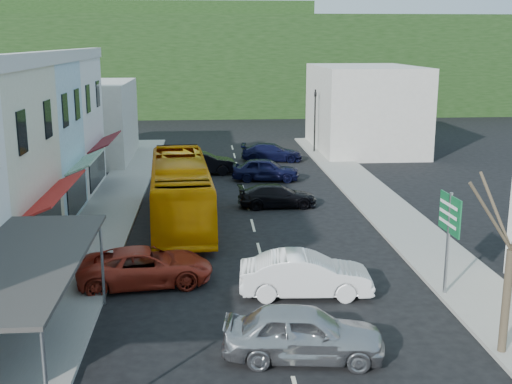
% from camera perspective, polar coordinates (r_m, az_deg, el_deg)
% --- Properties ---
extents(ground, '(120.00, 120.00, 0.00)m').
position_cam_1_polar(ground, '(24.70, 1.11, -8.20)').
color(ground, black).
rests_on(ground, ground).
extents(sidewalk_left, '(3.00, 52.00, 0.15)m').
position_cam_1_polar(sidewalk_left, '(34.46, -13.08, -2.13)').
color(sidewalk_left, gray).
rests_on(sidewalk_left, ground).
extents(sidewalk_right, '(3.00, 52.00, 0.15)m').
position_cam_1_polar(sidewalk_right, '(35.44, 11.66, -1.63)').
color(sidewalk_right, gray).
rests_on(sidewalk_right, ground).
extents(distant_block_left, '(8.00, 10.00, 6.00)m').
position_cam_1_polar(distant_block_left, '(51.15, -15.53, 6.06)').
color(distant_block_left, '#B7B2A8').
rests_on(distant_block_left, ground).
extents(distant_block_right, '(8.00, 12.00, 7.00)m').
position_cam_1_polar(distant_block_right, '(54.78, 9.61, 7.34)').
color(distant_block_right, '#B7B2A8').
rests_on(distant_block_right, ground).
extents(hillside, '(80.00, 26.00, 14.00)m').
position_cam_1_polar(hillside, '(87.98, -4.07, 11.80)').
color(hillside, black).
rests_on(hillside, ground).
extents(bus, '(3.22, 11.73, 3.10)m').
position_cam_1_polar(bus, '(32.56, -6.74, -0.09)').
color(bus, orange).
rests_on(bus, ground).
extents(car_silver, '(4.59, 2.32, 1.40)m').
position_cam_1_polar(car_silver, '(19.14, 4.22, -12.63)').
color(car_silver, '#A7A7AC').
rests_on(car_silver, ground).
extents(car_white, '(4.51, 2.08, 1.40)m').
position_cam_1_polar(car_white, '(23.52, 4.42, -7.54)').
color(car_white, silver).
rests_on(car_white, ground).
extents(car_red, '(4.81, 2.48, 1.40)m').
position_cam_1_polar(car_red, '(24.83, -9.83, -6.55)').
color(car_red, maroon).
rests_on(car_red, ground).
extents(car_black_near, '(4.56, 1.98, 1.40)m').
position_cam_1_polar(car_black_near, '(35.65, 1.90, -0.23)').
color(car_black_near, black).
rests_on(car_black_near, ground).
extents(car_navy_mid, '(4.59, 2.34, 1.40)m').
position_cam_1_polar(car_navy_mid, '(42.34, 0.88, 1.95)').
color(car_navy_mid, black).
rests_on(car_navy_mid, ground).
extents(car_black_far, '(4.53, 2.14, 1.40)m').
position_cam_1_polar(car_black_far, '(44.47, -4.89, 2.46)').
color(car_black_far, black).
rests_on(car_black_far, ground).
extents(car_navy_far, '(4.69, 2.36, 1.40)m').
position_cam_1_polar(car_navy_far, '(49.28, 1.40, 3.57)').
color(car_navy_far, black).
rests_on(car_navy_far, ground).
extents(pedestrian_left, '(0.49, 0.66, 1.70)m').
position_cam_1_polar(pedestrian_left, '(27.85, -17.26, -4.12)').
color(pedestrian_left, black).
rests_on(pedestrian_left, sidewalk_left).
extents(direction_sign, '(0.32, 1.76, 3.89)m').
position_cam_1_polar(direction_sign, '(23.90, 16.67, -4.58)').
color(direction_sign, '#115A30').
rests_on(direction_sign, ground).
extents(street_tree, '(3.59, 3.59, 6.56)m').
position_cam_1_polar(street_tree, '(19.63, 21.74, -4.80)').
color(street_tree, '#3D3122').
rests_on(street_tree, ground).
extents(traffic_signal, '(0.86, 1.21, 5.20)m').
position_cam_1_polar(traffic_signal, '(52.67, 5.25, 6.24)').
color(traffic_signal, black).
rests_on(traffic_signal, ground).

